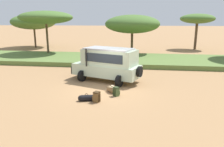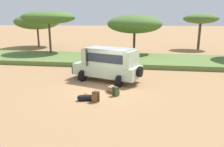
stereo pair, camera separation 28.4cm
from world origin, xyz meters
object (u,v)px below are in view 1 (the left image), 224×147
object	(u,v)px
safari_vehicle	(108,64)
acacia_tree_far_left	(34,22)
duffel_bag_low_black_case	(112,89)
acacia_tree_left_mid	(46,17)
backpack_cluster_center	(116,92)
duffel_bag_soft_canvas	(87,98)
backpack_beside_front_wheel	(97,97)
acacia_tree_centre_back	(132,24)
acacia_tree_right_mid	(197,19)

from	to	relation	value
safari_vehicle	acacia_tree_far_left	world-z (taller)	acacia_tree_far_left
duffel_bag_low_black_case	acacia_tree_left_mid	bearing A→B (deg)	127.12
backpack_cluster_center	duffel_bag_soft_canvas	bearing A→B (deg)	-146.70
acacia_tree_far_left	duffel_bag_low_black_case	bearing A→B (deg)	-53.54
backpack_cluster_center	acacia_tree_far_left	bearing A→B (deg)	126.32
backpack_beside_front_wheel	acacia_tree_left_mid	distance (m)	17.77
duffel_bag_low_black_case	acacia_tree_centre_back	distance (m)	14.83
backpack_beside_front_wheel	acacia_tree_left_mid	xyz separation A→B (m)	(-9.15, 14.59, 4.38)
backpack_beside_front_wheel	acacia_tree_left_mid	world-z (taller)	acacia_tree_left_mid
duffel_bag_soft_canvas	acacia_tree_far_left	distance (m)	26.91
safari_vehicle	backpack_cluster_center	world-z (taller)	safari_vehicle
acacia_tree_centre_back	acacia_tree_right_mid	bearing A→B (deg)	39.55
backpack_beside_front_wheel	acacia_tree_right_mid	world-z (taller)	acacia_tree_right_mid
backpack_cluster_center	acacia_tree_right_mid	size ratio (longest dim) A/B	0.10
acacia_tree_far_left	backpack_cluster_center	bearing A→B (deg)	-53.68
duffel_bag_soft_canvas	backpack_beside_front_wheel	bearing A→B (deg)	-9.89
acacia_tree_far_left	acacia_tree_right_mid	distance (m)	25.31
backpack_cluster_center	duffel_bag_low_black_case	distance (m)	0.71
backpack_cluster_center	acacia_tree_far_left	size ratio (longest dim) A/B	0.08
duffel_bag_soft_canvas	acacia_tree_centre_back	bearing A→B (deg)	83.79
backpack_cluster_center	duffel_bag_low_black_case	world-z (taller)	backpack_cluster_center
acacia_tree_far_left	acacia_tree_centre_back	size ratio (longest dim) A/B	1.11
backpack_cluster_center	acacia_tree_left_mid	distance (m)	17.40
acacia_tree_far_left	acacia_tree_left_mid	bearing A→B (deg)	-54.61
backpack_cluster_center	duffel_bag_soft_canvas	xyz separation A→B (m)	(-1.55, -1.02, -0.10)
backpack_beside_front_wheel	acacia_tree_centre_back	distance (m)	16.52
backpack_beside_front_wheel	safari_vehicle	bearing A→B (deg)	90.70
safari_vehicle	duffel_bag_low_black_case	world-z (taller)	safari_vehicle
backpack_cluster_center	duffel_bag_low_black_case	bearing A→B (deg)	121.26
acacia_tree_right_mid	backpack_beside_front_wheel	bearing A→B (deg)	-113.74
duffel_bag_soft_canvas	acacia_tree_far_left	xyz separation A→B (m)	(-14.24, 22.50, 3.91)
safari_vehicle	acacia_tree_right_mid	distance (m)	22.31
acacia_tree_right_mid	duffel_bag_soft_canvas	bearing A→B (deg)	-115.02
acacia_tree_left_mid	duffel_bag_low_black_case	bearing A→B (deg)	-52.88
acacia_tree_centre_back	safari_vehicle	bearing A→B (deg)	-95.83
safari_vehicle	acacia_tree_right_mid	bearing A→B (deg)	61.60
acacia_tree_far_left	acacia_tree_right_mid	bearing A→B (deg)	2.63
backpack_beside_front_wheel	acacia_tree_far_left	distance (m)	27.30
duffel_bag_low_black_case	acacia_tree_centre_back	bearing A→B (deg)	87.77
duffel_bag_soft_canvas	backpack_cluster_center	bearing A→B (deg)	33.30
duffel_bag_soft_canvas	acacia_tree_centre_back	world-z (taller)	acacia_tree_centre_back
backpack_beside_front_wheel	acacia_tree_far_left	size ratio (longest dim) A/B	0.08
safari_vehicle	acacia_tree_far_left	distance (m)	23.66
duffel_bag_low_black_case	acacia_tree_far_left	distance (m)	26.24
backpack_cluster_center	duffel_bag_low_black_case	size ratio (longest dim) A/B	0.73
backpack_beside_front_wheel	acacia_tree_right_mid	distance (m)	26.30
acacia_tree_left_mid	acacia_tree_right_mid	world-z (taller)	acacia_tree_left_mid
acacia_tree_right_mid	acacia_tree_centre_back	bearing A→B (deg)	-140.45
safari_vehicle	duffel_bag_soft_canvas	world-z (taller)	safari_vehicle
safari_vehicle	acacia_tree_left_mid	bearing A→B (deg)	131.58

